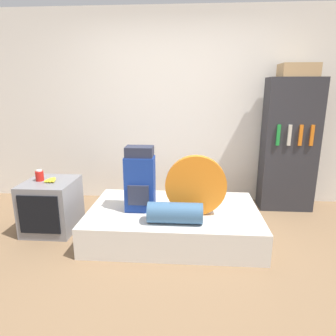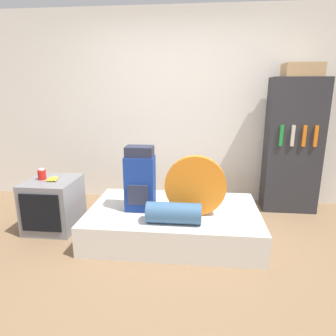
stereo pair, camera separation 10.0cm
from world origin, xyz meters
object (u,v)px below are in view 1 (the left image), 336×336
(television, at_px, (52,206))
(cardboard_box, at_px, (298,70))
(canister, at_px, (40,176))
(tent_bag, at_px, (196,186))
(backpack, at_px, (140,180))
(bookshelf, at_px, (289,146))
(sleeping_roll, at_px, (175,213))

(television, bearing_deg, cardboard_box, 17.11)
(canister, height_order, cardboard_box, cardboard_box)
(canister, bearing_deg, tent_bag, -6.50)
(backpack, relative_size, cardboard_box, 1.57)
(television, height_order, bookshelf, bookshelf)
(tent_bag, relative_size, television, 1.04)
(backpack, height_order, sleeping_roll, backpack)
(bookshelf, height_order, cardboard_box, cardboard_box)
(sleeping_roll, distance_m, canister, 1.59)
(tent_bag, relative_size, sleeping_roll, 1.17)
(backpack, xyz_separation_m, cardboard_box, (1.81, 0.97, 1.14))
(tent_bag, distance_m, television, 1.65)
(sleeping_roll, height_order, canister, canister)
(cardboard_box, bearing_deg, canister, -163.82)
(tent_bag, height_order, canister, tent_bag)
(backpack, bearing_deg, tent_bag, -7.66)
(backpack, height_order, television, backpack)
(backpack, distance_m, canister, 1.15)
(tent_bag, xyz_separation_m, bookshelf, (1.22, 1.04, 0.23))
(backpack, relative_size, bookshelf, 0.40)
(bookshelf, xyz_separation_m, cardboard_box, (0.02, 0.01, 0.93))
(backpack, height_order, canister, backpack)
(tent_bag, distance_m, bookshelf, 1.62)
(sleeping_roll, xyz_separation_m, canister, (-1.52, 0.42, 0.22))
(canister, xyz_separation_m, cardboard_box, (2.95, 0.86, 1.15))
(television, height_order, cardboard_box, cardboard_box)
(television, distance_m, canister, 0.36)
(bookshelf, bearing_deg, tent_bag, -139.40)
(backpack, distance_m, tent_bag, 0.58)
(sleeping_roll, relative_size, bookshelf, 0.31)
(television, xyz_separation_m, canister, (-0.11, 0.02, 0.34))
(backpack, xyz_separation_m, sleeping_roll, (0.38, -0.30, -0.23))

